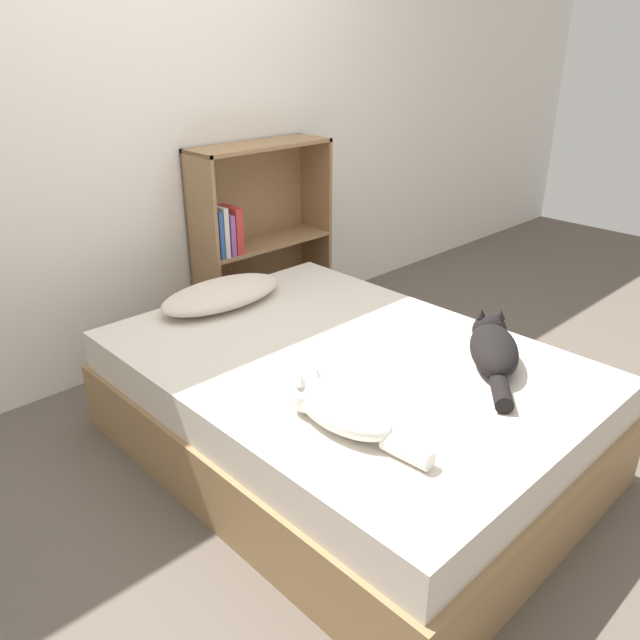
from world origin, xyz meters
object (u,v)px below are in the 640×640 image
at_px(cat_light, 339,410).
at_px(bookshelf, 255,239).
at_px(bed, 344,405).
at_px(pillow, 222,294).
at_px(cat_dark, 493,347).

distance_m(cat_light, bookshelf, 1.71).
relative_size(bed, cat_light, 3.46).
xyz_separation_m(bed, bookshelf, (0.49, 1.16, 0.32)).
bearing_deg(pillow, bed, -86.35).
height_order(cat_light, bookshelf, bookshelf).
relative_size(pillow, cat_dark, 1.24).
height_order(pillow, bookshelf, bookshelf).
bearing_deg(cat_light, pillow, -20.91).
bearing_deg(cat_light, cat_dark, -102.46).
relative_size(cat_light, cat_dark, 1.08).
xyz_separation_m(bed, cat_light, (-0.36, -0.32, 0.28)).
bearing_deg(cat_dark, bed, 91.44).
xyz_separation_m(bed, pillow, (-0.05, 0.73, 0.28)).
bearing_deg(pillow, cat_dark, -70.98).
bearing_deg(bookshelf, cat_dark, -94.98).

